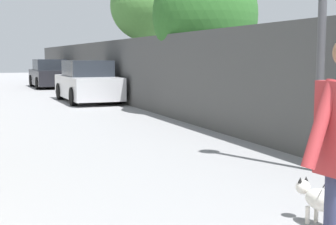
% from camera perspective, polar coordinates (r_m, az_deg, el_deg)
% --- Properties ---
extents(ground_plane, '(80.00, 80.00, 0.00)m').
position_cam_1_polar(ground_plane, '(14.36, -13.02, -0.40)').
color(ground_plane, gray).
extents(fence_right, '(48.00, 0.30, 2.29)m').
position_cam_1_polar(fence_right, '(13.19, 1.46, 4.16)').
color(fence_right, '#4C4C4C').
rests_on(fence_right, ground).
extents(tree_right_near, '(3.06, 3.06, 4.55)m').
position_cam_1_polar(tree_right_near, '(14.65, 4.30, 11.17)').
color(tree_right_near, brown).
rests_on(tree_right_near, ground).
extents(tree_right_mid, '(3.13, 3.13, 5.17)m').
position_cam_1_polar(tree_right_mid, '(20.40, -2.21, 12.17)').
color(tree_right_mid, brown).
rests_on(tree_right_mid, ground).
extents(dog, '(1.63, 1.03, 1.06)m').
position_cam_1_polar(dog, '(5.18, 17.15, -9.54)').
color(dog, white).
rests_on(dog, ground).
extents(car_near, '(4.33, 1.80, 1.54)m').
position_cam_1_polar(car_near, '(18.64, -9.31, 3.43)').
color(car_near, silver).
rests_on(car_near, ground).
extents(car_far, '(4.40, 1.80, 1.54)m').
position_cam_1_polar(car_far, '(27.75, -13.56, 4.31)').
color(car_far, black).
rests_on(car_far, ground).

